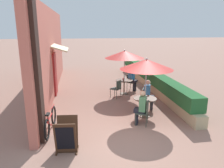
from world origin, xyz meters
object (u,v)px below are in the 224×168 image
seated_patron_near_right (141,106)px  cafe_chair_mid_right (117,88)px  patio_table_near (145,102)px  menu_board (67,135)px  patio_umbrella_mid (125,54)px  coffee_cup_mid (123,79)px  cafe_chair_mid_left (130,81)px  cafe_chair_near_left (146,97)px  cafe_chair_near_right (144,111)px  seated_patron_near_left (148,93)px  coffee_cup_near (146,97)px  bicycle_leaning (50,121)px  patio_umbrella_near (146,64)px  patio_table_mid (124,83)px  seated_patron_mid_left (132,78)px

seated_patron_near_right → cafe_chair_mid_right: (-0.30, 3.05, -0.17)m
patio_table_near → menu_board: bearing=-144.9°
patio_umbrella_mid → coffee_cup_mid: (-0.04, 0.06, -1.25)m
cafe_chair_mid_left → patio_table_near: bearing=38.9°
seated_patron_near_right → menu_board: (-2.48, -1.31, -0.22)m
cafe_chair_near_left → cafe_chair_near_right: 1.56m
seated_patron_near_left → coffee_cup_near: (-0.29, -0.64, 0.09)m
patio_table_near → bicycle_leaning: bearing=-168.2°
cafe_chair_near_right → cafe_chair_mid_right: size_ratio=1.00×
patio_umbrella_near → cafe_chair_mid_right: 2.87m
patio_umbrella_mid → patio_table_mid: bearing=-90.0°
cafe_chair_mid_left → seated_patron_mid_left: seated_patron_mid_left is taller
seated_patron_mid_left → cafe_chair_mid_right: 1.56m
seated_patron_near_left → bicycle_leaning: seated_patron_near_left is taller
coffee_cup_near → bicycle_leaning: (-3.48, -0.76, -0.43)m
patio_umbrella_near → coffee_cup_mid: size_ratio=25.05×
patio_umbrella_near → coffee_cup_near: patio_umbrella_near is taller
patio_table_near → patio_umbrella_mid: size_ratio=0.39×
patio_table_mid → bicycle_leaning: bicycle_leaning is taller
cafe_chair_near_right → menu_board: size_ratio=0.92×
menu_board → cafe_chair_mid_left: bearing=66.6°
seated_patron_near_left → patio_umbrella_mid: bearing=-142.1°
patio_umbrella_mid → coffee_cup_mid: patio_umbrella_mid is taller
cafe_chair_mid_right → patio_table_near: bearing=-120.6°
cafe_chair_mid_left → menu_board: size_ratio=0.92×
cafe_chair_mid_right → seated_patron_near_right: bearing=-130.5°
seated_patron_near_left → bicycle_leaning: 4.04m
cafe_chair_near_left → seated_patron_mid_left: bearing=-158.0°
cafe_chair_mid_left → cafe_chair_near_right: bearing=36.4°
patio_table_near → coffee_cup_mid: 3.05m
cafe_chair_near_left → menu_board: bearing=-23.8°
patio_umbrella_near → coffee_cup_mid: 3.29m
seated_patron_near_left → cafe_chair_near_right: size_ratio=1.44×
cafe_chair_mid_left → seated_patron_mid_left: bearing=90.0°
cafe_chair_mid_left → menu_board: (-3.16, -5.58, -0.05)m
patio_table_near → coffee_cup_mid: bearing=93.9°
menu_board → patio_table_mid: bearing=67.8°
coffee_cup_near → cafe_chair_mid_right: bearing=107.3°
cafe_chair_near_right → patio_table_near: bearing=5.6°
patio_umbrella_near → cafe_chair_mid_left: size_ratio=2.59×
patio_umbrella_near → patio_umbrella_mid: size_ratio=1.00×
seated_patron_near_right → cafe_chair_mid_left: 4.33m
cafe_chair_near_left → bicycle_leaning: (-3.67, -1.45, -0.17)m
cafe_chair_mid_left → cafe_chair_mid_right: 1.56m
patio_table_mid → menu_board: size_ratio=0.92×
patio_table_near → cafe_chair_mid_left: 3.59m
bicycle_leaning → cafe_chair_mid_left: bearing=53.7°
bicycle_leaning → patio_table_mid: bearing=53.3°
seated_patron_mid_left → cafe_chair_mid_right: size_ratio=1.44×
coffee_cup_mid → bicycle_leaning: size_ratio=0.05×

